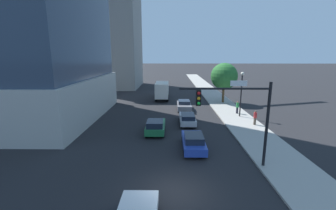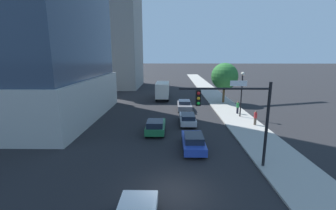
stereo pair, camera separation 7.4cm
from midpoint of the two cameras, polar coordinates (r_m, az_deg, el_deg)
ground_plane at (r=14.28m, az=1.66°, el=-20.77°), size 400.00×400.00×0.00m
sidewalk at (r=33.89m, az=14.94°, el=-1.22°), size 4.18×120.00×0.15m
construction_building at (r=59.07m, az=-14.30°, el=18.88°), size 24.58×15.41×35.89m
traffic_light_pole at (r=16.03m, az=16.88°, el=-0.74°), size 6.11×0.48×6.01m
street_lamp at (r=29.82m, az=17.98°, el=4.15°), size 0.44×0.44×5.61m
street_tree at (r=38.28m, az=13.97°, el=6.93°), size 4.29×4.29×6.41m
car_green at (r=23.27m, az=-3.03°, el=-5.29°), size 1.87×4.08×1.51m
car_silver at (r=26.37m, az=4.97°, el=-3.33°), size 1.76×4.56×1.32m
car_blue at (r=19.54m, az=6.43°, el=-9.02°), size 1.79×4.53×1.40m
car_gray at (r=33.02m, az=4.16°, el=-0.06°), size 1.92×4.39×1.40m
box_truck at (r=41.20m, az=-1.28°, el=3.95°), size 2.25×7.80×3.07m
pedestrian_green_shirt at (r=31.74m, az=17.03°, el=-0.55°), size 0.34×0.34×1.65m
pedestrian_red_shirt at (r=27.29m, az=21.01°, el=-2.97°), size 0.34×0.34×1.61m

